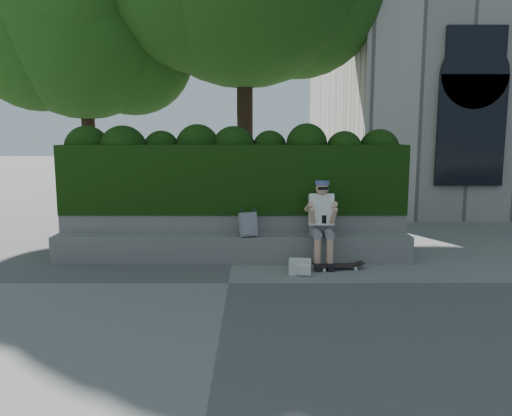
{
  "coord_description": "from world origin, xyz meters",
  "views": [
    {
      "loc": [
        0.38,
        -6.97,
        2.15
      ],
      "look_at": [
        0.4,
        1.0,
        0.95
      ],
      "focal_mm": 35.0,
      "sensor_mm": 36.0,
      "label": 1
    }
  ],
  "objects_px": {
    "backpack_plaid": "(248,225)",
    "backpack_ground": "(300,267)",
    "person": "(322,219)",
    "skateboard": "(338,266)"
  },
  "relations": [
    {
      "from": "person",
      "to": "backpack_ground",
      "type": "xyz_separation_m",
      "value": [
        -0.4,
        -0.56,
        -0.64
      ]
    },
    {
      "from": "person",
      "to": "backpack_plaid",
      "type": "relative_size",
      "value": 3.45
    },
    {
      "from": "backpack_ground",
      "to": "skateboard",
      "type": "bearing_deg",
      "value": 25.45
    },
    {
      "from": "backpack_ground",
      "to": "backpack_plaid",
      "type": "bearing_deg",
      "value": 147.8
    },
    {
      "from": "backpack_plaid",
      "to": "backpack_ground",
      "type": "height_order",
      "value": "backpack_plaid"
    },
    {
      "from": "person",
      "to": "skateboard",
      "type": "relative_size",
      "value": 1.84
    },
    {
      "from": "person",
      "to": "backpack_ground",
      "type": "distance_m",
      "value": 0.94
    },
    {
      "from": "backpack_plaid",
      "to": "person",
      "type": "bearing_deg",
      "value": -23.77
    },
    {
      "from": "backpack_plaid",
      "to": "backpack_ground",
      "type": "bearing_deg",
      "value": -58.54
    },
    {
      "from": "skateboard",
      "to": "person",
      "type": "bearing_deg",
      "value": 115.88
    }
  ]
}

